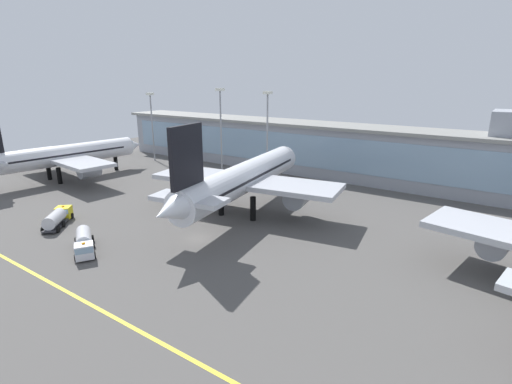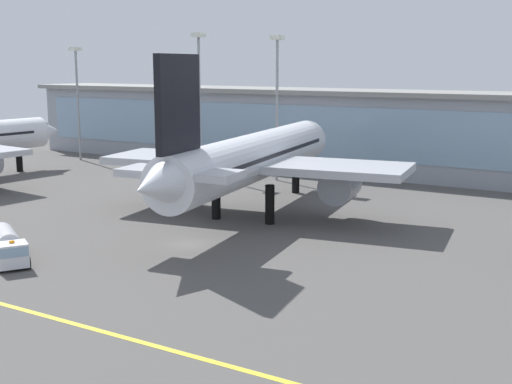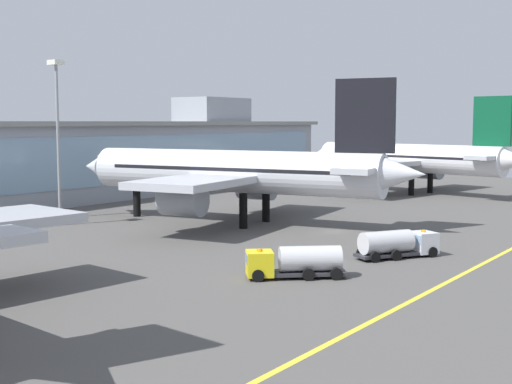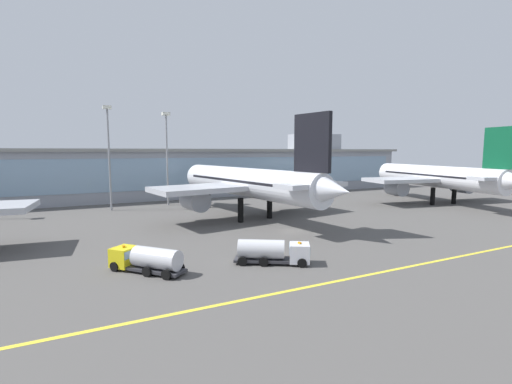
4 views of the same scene
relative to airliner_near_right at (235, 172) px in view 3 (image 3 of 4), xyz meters
The scene contains 8 objects.
ground_plane 16.55m from the airliner_near_right, 84.71° to the right, with size 206.36×206.36×0.00m, color #514F4C.
taxiway_centreline_stripe 37.58m from the airliner_near_right, 87.86° to the right, with size 165.09×0.50×0.01m, color yellow.
terminal_building 38.94m from the airliner_near_right, 85.61° to the left, with size 150.40×14.00×19.33m.
airliner_near_right is the anchor object (origin of this frame).
airliner_far_right 53.00m from the airliner_near_right, ahead, with size 38.75×49.18×18.60m.
fuel_tanker_truck 35.09m from the airliner_near_right, 134.25° to the right, with size 7.79×8.40×2.90m.
baggage_tug_near 30.83m from the airliner_near_right, 108.50° to the right, with size 8.98×6.79×2.90m.
apron_light_mast_centre 27.59m from the airliner_near_right, 113.10° to the left, with size 1.80×1.80×22.88m.
Camera 3 is at (-78.17, -43.37, 14.06)m, focal length 49.23 mm.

